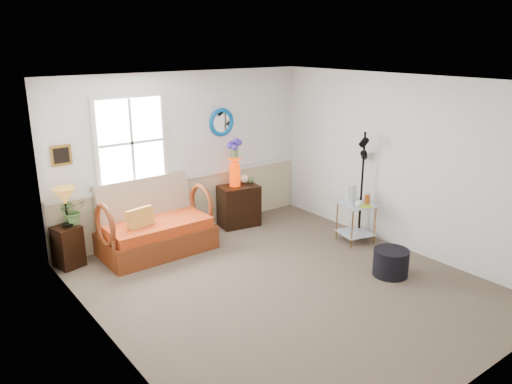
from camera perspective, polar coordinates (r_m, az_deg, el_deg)
floor at (r=6.59m, az=3.28°, el=-10.65°), size 4.50×5.00×0.01m
ceiling at (r=5.86m, az=3.71°, el=12.50°), size 4.50×5.00×0.01m
walls at (r=6.10m, az=3.48°, el=0.23°), size 4.51×5.01×2.60m
wainscot at (r=8.30m, az=-7.84°, el=-1.45°), size 4.46×0.02×0.90m
chair_rail at (r=8.16m, az=-7.93°, el=1.66°), size 4.46×0.04×0.06m
window at (r=7.62m, az=-14.05°, el=5.48°), size 1.14×0.06×1.44m
picture at (r=7.31m, az=-21.39°, el=3.93°), size 0.28×0.03×0.28m
mirror at (r=8.35m, az=-3.99°, el=7.96°), size 0.47×0.07×0.47m
loveseat at (r=7.53m, az=-11.38°, el=-2.96°), size 1.63×0.93×1.06m
throw_pillow at (r=7.34m, az=-13.01°, el=-3.39°), size 0.43×0.19×0.41m
lamp_stand at (r=7.47m, az=-20.69°, el=-5.86°), size 0.40×0.40×0.59m
table_lamp at (r=7.28m, az=-20.90°, el=-1.66°), size 0.40×0.40×0.55m
potted_plant at (r=7.38m, az=-20.22°, el=-2.33°), size 0.38×0.42×0.31m
cabinet at (r=8.49m, az=-1.97°, el=-1.58°), size 0.72×0.53×0.70m
flower_vase at (r=8.31m, az=-2.45°, el=3.32°), size 0.28×0.28×0.78m
side_table at (r=7.98m, az=11.32°, el=-3.45°), size 0.60×0.60×0.63m
tabletop_items at (r=7.85m, az=11.70°, el=-0.35°), size 0.61×0.61×0.27m
floor_lamp at (r=8.01m, az=11.99°, el=0.69°), size 0.27×0.27×1.72m
ottoman at (r=7.03m, az=15.15°, el=-7.78°), size 0.60×0.60×0.36m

